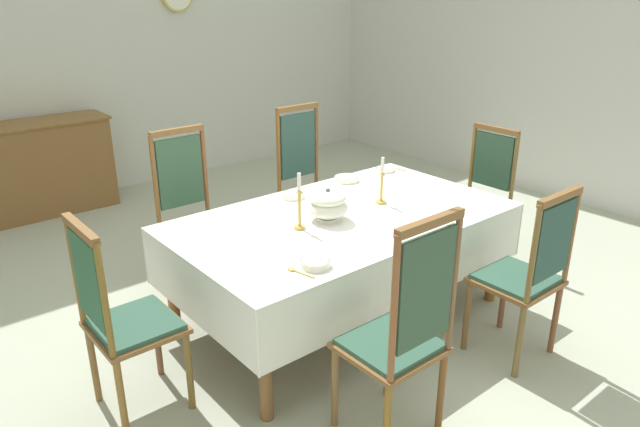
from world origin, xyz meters
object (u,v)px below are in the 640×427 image
candlestick_west (299,207)px  bowl_near_right (315,263)px  chair_south_a (402,331)px  bowl_far_right (292,195)px  chair_north_b (307,180)px  spoon_secondary (295,270)px  bowl_near_left (385,169)px  chair_south_b (527,272)px  sideboard (34,169)px  bowl_far_left (347,178)px  chair_north_a (191,211)px  soup_tureen (328,205)px  candlestick_east (382,185)px  dining_table (342,226)px  chair_head_west (121,316)px  chair_head_east (480,192)px  spoon_primary (391,167)px

candlestick_west → bowl_near_right: 0.53m
chair_south_a → bowl_far_right: (0.49, 1.48, 0.15)m
chair_north_b → candlestick_west: chair_north_b is taller
spoon_secondary → bowl_near_left: bearing=17.6°
chair_south_b → sideboard: 4.58m
bowl_far_left → chair_north_a: bearing=153.2°
soup_tureen → candlestick_west: candlestick_west is taller
candlestick_east → sideboard: 3.59m
bowl_near_left → bowl_near_right: bowl_near_right is taller
chair_south_b → soup_tureen: bearing=122.5°
chair_south_b → bowl_near_left: chair_south_b is taller
dining_table → candlestick_east: bearing=0.0°
chair_north_a → candlestick_west: chair_north_a is taller
chair_north_a → chair_north_b: bearing=-179.9°
bowl_far_right → chair_south_b: bearing=-68.9°
chair_north_b → candlestick_east: chair_north_b is taller
chair_head_west → soup_tureen: chair_head_west is taller
chair_south_a → candlestick_east: 1.37m
candlestick_west → bowl_far_right: bearing=57.5°
spoon_secondary → chair_head_east: bearing=-1.3°
chair_south_b → sideboard: chair_south_b is taller
bowl_far_right → spoon_primary: bearing=3.0°
chair_head_east → chair_north_a: bearing=63.0°
chair_south_b → bowl_far_right: size_ratio=6.84×
soup_tureen → spoon_secondary: bearing=-143.9°
chair_south_b → candlestick_west: bearing=130.5°
chair_head_west → chair_head_east: (2.93, 0.00, -0.01)m
chair_north_b → bowl_far_right: size_ratio=7.65×
chair_south_b → sideboard: size_ratio=0.75×
bowl_near_left → bowl_near_right: (-1.47, -0.94, 0.00)m
chair_north_b → soup_tureen: (-0.64, -1.02, 0.23)m
candlestick_east → chair_north_a: bearing=130.8°
chair_head_east → candlestick_east: bearing=90.0°
chair_south_b → bowl_far_left: 1.53m
dining_table → chair_head_west: bearing=180.0°
dining_table → chair_south_b: chair_south_b is taller
dining_table → bowl_far_left: size_ratio=11.59×
chair_head_east → bowl_near_right: 2.12m
bowl_near_left → spoon_secondary: (-1.59, -0.92, -0.01)m
chair_north_a → chair_north_b: size_ratio=0.98×
spoon_secondary → candlestick_east: bearing=9.7°
soup_tureen → spoon_primary: 1.22m
chair_north_a → bowl_far_left: (1.02, -0.52, 0.16)m
candlestick_east → bowl_near_right: size_ratio=1.98×
soup_tureen → spoon_secondary: soup_tureen is taller
chair_north_b → sideboard: (-1.52, 2.28, -0.15)m
chair_south_a → bowl_near_right: (-0.05, 0.57, 0.15)m
bowl_far_right → bowl_near_left: bearing=1.7°
candlestick_west → spoon_primary: (1.32, 0.52, -0.13)m
soup_tureen → bowl_near_left: soup_tureen is taller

